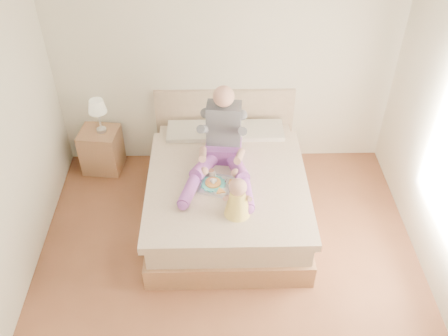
{
  "coord_description": "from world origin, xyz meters",
  "views": [
    {
      "loc": [
        -0.12,
        -3.06,
        4.11
      ],
      "look_at": [
        -0.03,
        0.85,
        0.82
      ],
      "focal_mm": 40.0,
      "sensor_mm": 36.0,
      "label": 1
    }
  ],
  "objects_px": {
    "nightstand": "(102,150)",
    "adult": "(222,145)",
    "bed": "(227,189)",
    "tray": "(221,184)",
    "baby": "(238,199)"
  },
  "relations": [
    {
      "from": "bed",
      "to": "nightstand",
      "type": "relative_size",
      "value": 3.9
    },
    {
      "from": "baby",
      "to": "bed",
      "type": "bearing_deg",
      "value": 100.21
    },
    {
      "from": "bed",
      "to": "baby",
      "type": "height_order",
      "value": "baby"
    },
    {
      "from": "nightstand",
      "to": "adult",
      "type": "bearing_deg",
      "value": -18.21
    },
    {
      "from": "bed",
      "to": "baby",
      "type": "relative_size",
      "value": 5.04
    },
    {
      "from": "nightstand",
      "to": "adult",
      "type": "height_order",
      "value": "adult"
    },
    {
      "from": "tray",
      "to": "baby",
      "type": "height_order",
      "value": "baby"
    },
    {
      "from": "bed",
      "to": "tray",
      "type": "distance_m",
      "value": 0.43
    },
    {
      "from": "nightstand",
      "to": "adult",
      "type": "xyz_separation_m",
      "value": [
        1.5,
        -0.72,
        0.6
      ]
    },
    {
      "from": "adult",
      "to": "baby",
      "type": "height_order",
      "value": "adult"
    },
    {
      "from": "bed",
      "to": "nightstand",
      "type": "bearing_deg",
      "value": 152.69
    },
    {
      "from": "nightstand",
      "to": "baby",
      "type": "height_order",
      "value": "baby"
    },
    {
      "from": "bed",
      "to": "baby",
      "type": "xyz_separation_m",
      "value": [
        0.09,
        -0.67,
        0.47
      ]
    },
    {
      "from": "nightstand",
      "to": "adult",
      "type": "relative_size",
      "value": 0.49
    },
    {
      "from": "adult",
      "to": "baby",
      "type": "distance_m",
      "value": 0.76
    }
  ]
}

